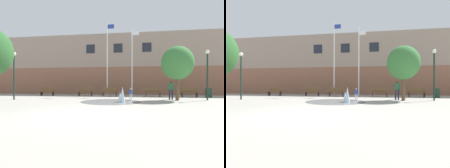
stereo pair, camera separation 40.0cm
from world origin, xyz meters
The scene contains 16 objects.
ground_plane centered at (0.00, 0.00, 0.00)m, with size 100.00×100.00×0.00m, color #9E998E.
library_building centered at (0.00, 17.16, 3.81)m, with size 36.00×6.05×7.63m.
splash_fountain centered at (1.00, 5.22, 0.30)m, with size 4.44×4.44×1.09m.
park_bench_far_left centered at (-7.63, 11.07, 0.48)m, with size 1.60×0.44×0.91m.
park_bench_left_of_flagpoles centered at (-3.23, 11.09, 0.48)m, with size 1.60×0.44×0.91m.
park_bench_under_right_flagpole centered at (-0.52, 10.85, 0.48)m, with size 1.60×0.44×0.91m.
park_bench_near_trashcan centered at (3.93, 10.89, 0.48)m, with size 1.60×0.44×0.91m.
park_bench_far_right centered at (7.51, 11.11, 0.48)m, with size 1.60×0.44×0.91m.
child_running centered at (1.87, 6.50, 0.58)m, with size 0.31×0.23×0.99m.
adult_in_red centered at (5.13, 7.72, 0.93)m, with size 0.50×0.36×1.59m.
flagpole_left centered at (-0.86, 11.52, 4.35)m, with size 0.80×0.10×8.21m.
flagpole_right centered at (1.84, 11.52, 3.94)m, with size 0.80×0.10×7.39m.
lamp_post_left_lane centered at (-7.70, 5.77, 2.57)m, with size 0.32×0.32×3.95m.
lamp_post_right_lane centered at (7.91, 7.59, 2.62)m, with size 0.32×0.32×4.04m.
trash_can centered at (9.15, 10.60, 0.45)m, with size 0.56×0.56×0.90m, color #193323.
street_tree_near_building centered at (5.50, 7.11, 2.95)m, with size 2.50×2.50×4.30m.
Camera 1 is at (2.39, -7.28, 1.30)m, focal length 28.00 mm.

